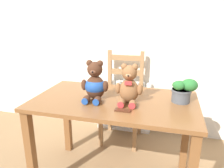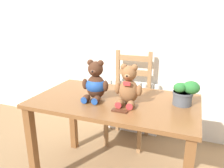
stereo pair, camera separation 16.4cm
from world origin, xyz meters
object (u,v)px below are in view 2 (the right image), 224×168
(teddy_bear_left, at_px, (96,83))
(teddy_bear_right, at_px, (128,87))
(chocolate_bar, at_px, (120,111))
(wooden_chair_behind, at_px, (129,100))
(potted_plant, at_px, (184,93))

(teddy_bear_left, height_order, teddy_bear_right, teddy_bear_left)
(teddy_bear_right, xyz_separation_m, chocolate_bar, (-0.01, -0.17, -0.12))
(wooden_chair_behind, bearing_deg, teddy_bear_right, 105.48)
(teddy_bear_right, bearing_deg, chocolate_bar, 84.16)
(teddy_bear_right, height_order, chocolate_bar, teddy_bear_right)
(teddy_bear_right, bearing_deg, teddy_bear_left, -3.79)
(wooden_chair_behind, height_order, chocolate_bar, wooden_chair_behind)
(teddy_bear_left, distance_m, teddy_bear_right, 0.27)
(wooden_chair_behind, xyz_separation_m, chocolate_bar, (0.20, -0.90, 0.28))
(wooden_chair_behind, height_order, potted_plant, wooden_chair_behind)
(chocolate_bar, bearing_deg, potted_plant, 35.34)
(teddy_bear_right, bearing_deg, potted_plant, -166.60)
(wooden_chair_behind, relative_size, teddy_bear_right, 3.42)
(teddy_bear_left, bearing_deg, wooden_chair_behind, -98.30)
(chocolate_bar, bearing_deg, wooden_chair_behind, 102.26)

